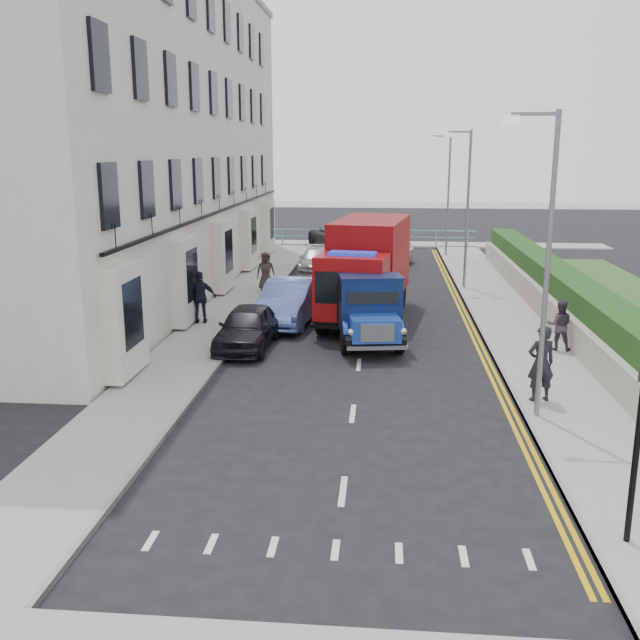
{
  "coord_description": "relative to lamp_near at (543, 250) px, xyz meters",
  "views": [
    {
      "loc": [
        0.66,
        -18.07,
        6.17
      ],
      "look_at": [
        -1.12,
        1.71,
        1.4
      ],
      "focal_mm": 40.0,
      "sensor_mm": 36.0,
      "label": 1
    }
  ],
  "objects": [
    {
      "name": "pavement_west",
      "position": [
        -9.38,
        11.0,
        -3.94
      ],
      "size": [
        2.4,
        38.0,
        0.12
      ],
      "primitive_type": "cube",
      "color": "gray",
      "rests_on": "ground"
    },
    {
      "name": "bedford_lorry",
      "position": [
        -3.93,
        6.04,
        -2.94
      ],
      "size": [
        2.59,
        5.07,
        2.3
      ],
      "rotation": [
        0.0,
        0.0,
        0.15
      ],
      "color": "black",
      "rests_on": "ground"
    },
    {
      "name": "pedestrian_west_far",
      "position": [
        -8.66,
        14.43,
        -3.03
      ],
      "size": [
        0.95,
        0.76,
        1.69
      ],
      "primitive_type": "imported",
      "rotation": [
        0.0,
        0.0,
        0.31
      ],
      "color": "#362A27",
      "rests_on": "pavement_west"
    },
    {
      "name": "pedestrian_east_near",
      "position": [
        0.37,
        1.02,
        -2.92
      ],
      "size": [
        0.79,
        0.62,
        1.92
      ],
      "primitive_type": "imported",
      "rotation": [
        0.0,
        0.0,
        3.4
      ],
      "color": "black",
      "rests_on": "pavement_east"
    },
    {
      "name": "pavement_east",
      "position": [
        1.12,
        11.0,
        -3.94
      ],
      "size": [
        2.6,
        38.0,
        0.12
      ],
      "primitive_type": "cube",
      "color": "gray",
      "rests_on": "ground"
    },
    {
      "name": "lamp_near",
      "position": [
        0.0,
        0.0,
        0.0
      ],
      "size": [
        1.23,
        0.18,
        7.0
      ],
      "color": "slate",
      "rests_on": "ground"
    },
    {
      "name": "ground",
      "position": [
        -4.18,
        2.0,
        -4.0
      ],
      "size": [
        120.0,
        120.0,
        0.0
      ],
      "primitive_type": "plane",
      "color": "black",
      "rests_on": "ground"
    },
    {
      "name": "lamp_mid",
      "position": [
        0.0,
        16.0,
        0.0
      ],
      "size": [
        1.23,
        0.18,
        7.0
      ],
      "color": "slate",
      "rests_on": "ground"
    },
    {
      "name": "parked_car_rear",
      "position": [
        -6.94,
        20.0,
        -3.38
      ],
      "size": [
        1.92,
        4.35,
        1.24
      ],
      "primitive_type": "imported",
      "rotation": [
        0.0,
        0.0,
        0.04
      ],
      "color": "#9A989D",
      "rests_on": "ground"
    },
    {
      "name": "parked_car_mid",
      "position": [
        -6.9,
        9.0,
        -3.21
      ],
      "size": [
        2.17,
        4.94,
        1.58
      ],
      "primitive_type": "imported",
      "rotation": [
        0.0,
        0.0,
        -0.11
      ],
      "color": "#617CD0",
      "rests_on": "ground"
    },
    {
      "name": "sea_plane",
      "position": [
        -4.18,
        62.0,
        -4.0
      ],
      "size": [
        120.0,
        120.0,
        0.0
      ],
      "primitive_type": "plane",
      "color": "slate",
      "rests_on": "ground"
    },
    {
      "name": "garden_east",
      "position": [
        3.03,
        11.0,
        -3.1
      ],
      "size": [
        1.45,
        28.0,
        1.75
      ],
      "color": "#B2AD9E",
      "rests_on": "ground"
    },
    {
      "name": "seafront_railing",
      "position": [
        -4.18,
        30.2,
        -3.42
      ],
      "size": [
        13.0,
        0.08,
        1.11
      ],
      "color": "#59B2A5",
      "rests_on": "ground"
    },
    {
      "name": "parked_car_front",
      "position": [
        -7.78,
        5.53,
        -3.32
      ],
      "size": [
        1.77,
        4.05,
        1.36
      ],
      "primitive_type": "imported",
      "rotation": [
        0.0,
        0.0,
        -0.04
      ],
      "color": "black",
      "rests_on": "ground"
    },
    {
      "name": "traffic_signal",
      "position": [
        0.42,
        -5.5,
        -1.92
      ],
      "size": [
        0.16,
        0.2,
        3.1
      ],
      "color": "black",
      "rests_on": "ground"
    },
    {
      "name": "promenade",
      "position": [
        -4.18,
        31.0,
        -3.94
      ],
      "size": [
        30.0,
        2.5,
        0.12
      ],
      "primitive_type": "cube",
      "color": "gray",
      "rests_on": "ground"
    },
    {
      "name": "red_lorry",
      "position": [
        -4.13,
        10.0,
        -2.06
      ],
      "size": [
        3.35,
        7.21,
        3.63
      ],
      "rotation": [
        0.0,
        0.0,
        -0.15
      ],
      "color": "black",
      "rests_on": "ground"
    },
    {
      "name": "pedestrian_east_far",
      "position": [
        1.92,
        5.77,
        -3.09
      ],
      "size": [
        0.84,
        0.7,
        1.57
      ],
      "primitive_type": "imported",
      "rotation": [
        0.0,
        0.0,
        2.99
      ],
      "color": "#3B333E",
      "rests_on": "pavement_east"
    },
    {
      "name": "pedestrian_west_near",
      "position": [
        -9.96,
        8.21,
        -2.94
      ],
      "size": [
        1.16,
        0.64,
        1.87
      ],
      "primitive_type": "imported",
      "rotation": [
        0.0,
        0.0,
        3.32
      ],
      "color": "black",
      "rests_on": "pavement_west"
    },
    {
      "name": "lamp_far",
      "position": [
        0.0,
        26.0,
        0.0
      ],
      "size": [
        1.23,
        0.18,
        7.0
      ],
      "color": "slate",
      "rests_on": "ground"
    },
    {
      "name": "seafront_car_right",
      "position": [
        -3.2,
        22.27,
        -3.18
      ],
      "size": [
        2.99,
        5.09,
        1.63
      ],
      "primitive_type": "imported",
      "rotation": [
        0.0,
        0.0,
        -0.24
      ],
      "color": "silver",
      "rests_on": "ground"
    },
    {
      "name": "seafront_car_left",
      "position": [
        -6.43,
        28.88,
        -3.18
      ],
      "size": [
        4.71,
        6.45,
        1.63
      ],
      "primitive_type": "imported",
      "rotation": [
        0.0,
        0.0,
        3.53
      ],
      "color": "black",
      "rests_on": "ground"
    },
    {
      "name": "terrace_west",
      "position": [
        -13.65,
        15.0,
        3.17
      ],
      "size": [
        6.31,
        30.2,
        14.25
      ],
      "color": "silver",
      "rests_on": "ground"
    }
  ]
}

